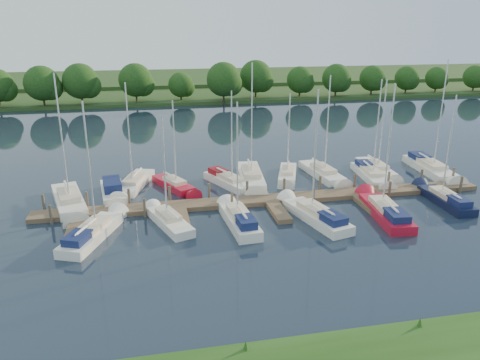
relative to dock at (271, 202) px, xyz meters
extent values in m
plane|color=#1B2336|center=(0.00, -7.31, -0.20)|extent=(260.00, 260.00, 0.00)
cube|color=brown|center=(0.00, 0.69, 0.00)|extent=(40.00, 2.00, 0.40)
cube|color=brown|center=(-16.00, -2.31, 0.00)|extent=(1.20, 4.00, 0.40)
cube|color=brown|center=(-8.00, -2.31, 0.00)|extent=(1.20, 4.00, 0.40)
cube|color=brown|center=(0.00, -2.31, 0.00)|extent=(1.20, 4.00, 0.40)
cube|color=brown|center=(8.00, -2.31, 0.00)|extent=(1.20, 4.00, 0.40)
cube|color=brown|center=(16.00, -2.31, 0.00)|extent=(1.20, 4.00, 0.40)
cylinder|color=#473D33|center=(-19.00, 1.99, 0.40)|extent=(0.24, 0.24, 2.00)
cylinder|color=#473D33|center=(-15.55, 1.99, 0.40)|extent=(0.24, 0.24, 2.00)
cylinder|color=#473D33|center=(-12.09, 1.99, 0.40)|extent=(0.24, 0.24, 2.00)
cylinder|color=#473D33|center=(-8.64, 1.99, 0.40)|extent=(0.24, 0.24, 2.00)
cylinder|color=#473D33|center=(-5.18, 1.99, 0.40)|extent=(0.24, 0.24, 2.00)
cylinder|color=#473D33|center=(-1.73, 1.99, 0.40)|extent=(0.24, 0.24, 2.00)
cylinder|color=#473D33|center=(1.73, 1.99, 0.40)|extent=(0.24, 0.24, 2.00)
cylinder|color=#473D33|center=(5.18, 1.99, 0.40)|extent=(0.24, 0.24, 2.00)
cylinder|color=#473D33|center=(8.64, 1.99, 0.40)|extent=(0.24, 0.24, 2.00)
cylinder|color=#473D33|center=(12.09, 1.99, 0.40)|extent=(0.24, 0.24, 2.00)
cylinder|color=#473D33|center=(15.55, 1.99, 0.40)|extent=(0.24, 0.24, 2.00)
cylinder|color=#473D33|center=(19.00, 1.99, 0.40)|extent=(0.24, 0.24, 2.00)
cylinder|color=#473D33|center=(-18.00, -0.61, 0.40)|extent=(0.24, 0.24, 2.00)
cylinder|color=#473D33|center=(-10.80, -0.61, 0.40)|extent=(0.24, 0.24, 2.00)
cylinder|color=#473D33|center=(-3.60, -0.61, 0.40)|extent=(0.24, 0.24, 2.00)
cylinder|color=#473D33|center=(3.60, -0.61, 0.40)|extent=(0.24, 0.24, 2.00)
cylinder|color=#473D33|center=(10.80, -0.61, 0.40)|extent=(0.24, 0.24, 2.00)
cylinder|color=#473D33|center=(18.00, -0.61, 0.40)|extent=(0.24, 0.24, 2.00)
cube|color=#21441A|center=(0.00, 67.69, 0.10)|extent=(180.00, 30.00, 0.60)
cube|color=#344C21|center=(0.00, 92.69, 0.50)|extent=(220.00, 40.00, 1.40)
sphere|color=#173A0F|center=(-35.71, 55.11, 3.33)|extent=(4.24, 4.24, 4.24)
cylinder|color=#38281C|center=(-28.19, 53.34, 1.01)|extent=(0.36, 0.36, 2.42)
sphere|color=#173A0F|center=(-28.19, 53.34, 3.97)|extent=(5.66, 5.66, 5.66)
sphere|color=#173A0F|center=(-26.98, 53.54, 3.17)|extent=(4.04, 4.04, 4.04)
cylinder|color=#38281C|center=(-21.14, 53.92, 1.19)|extent=(0.36, 0.36, 2.79)
sphere|color=#173A0F|center=(-21.14, 53.92, 4.60)|extent=(6.51, 6.51, 6.51)
sphere|color=#173A0F|center=(-19.74, 54.12, 3.67)|extent=(4.65, 4.65, 4.65)
cylinder|color=#38281C|center=(-12.17, 55.25, 1.10)|extent=(0.36, 0.36, 2.61)
sphere|color=#173A0F|center=(-12.17, 55.25, 4.29)|extent=(6.08, 6.08, 6.08)
sphere|color=#173A0F|center=(-10.87, 55.45, 3.42)|extent=(4.34, 4.34, 4.34)
cylinder|color=#38281C|center=(-4.24, 55.88, 0.80)|extent=(0.36, 0.36, 2.00)
sphere|color=#173A0F|center=(-4.24, 55.88, 3.25)|extent=(4.67, 4.67, 4.67)
sphere|color=#173A0F|center=(-3.24, 56.08, 2.58)|extent=(3.34, 3.34, 3.34)
cylinder|color=#38281C|center=(4.39, 56.27, 1.12)|extent=(0.36, 0.36, 2.65)
sphere|color=#173A0F|center=(4.39, 56.27, 4.36)|extent=(6.17, 6.17, 6.17)
sphere|color=#173A0F|center=(5.72, 56.47, 3.48)|extent=(4.41, 4.41, 4.41)
cylinder|color=#38281C|center=(13.11, 55.94, 1.18)|extent=(0.36, 0.36, 2.77)
sphere|color=#173A0F|center=(13.11, 55.94, 4.57)|extent=(6.46, 6.46, 6.46)
sphere|color=#173A0F|center=(14.49, 56.14, 3.65)|extent=(4.61, 4.61, 4.61)
cylinder|color=#38281C|center=(21.42, 53.05, 1.13)|extent=(0.36, 0.36, 2.65)
sphere|color=#173A0F|center=(21.42, 53.05, 4.37)|extent=(6.19, 6.19, 6.19)
sphere|color=#173A0F|center=(22.75, 53.25, 3.49)|extent=(4.42, 4.42, 4.42)
cylinder|color=#38281C|center=(27.64, 56.27, 0.94)|extent=(0.36, 0.36, 2.28)
sphere|color=#173A0F|center=(27.64, 56.27, 3.72)|extent=(5.32, 5.32, 5.32)
sphere|color=#173A0F|center=(28.78, 56.47, 2.96)|extent=(3.80, 3.80, 3.80)
cylinder|color=#38281C|center=(38.19, 56.24, 1.10)|extent=(0.36, 0.36, 2.60)
sphere|color=#173A0F|center=(38.19, 56.24, 4.28)|extent=(6.07, 6.07, 6.07)
sphere|color=#173A0F|center=(39.49, 56.44, 3.42)|extent=(4.34, 4.34, 4.34)
cylinder|color=#38281C|center=(45.97, 54.20, 0.96)|extent=(0.36, 0.36, 2.31)
sphere|color=#173A0F|center=(45.97, 54.20, 3.78)|extent=(5.39, 5.39, 5.39)
sphere|color=#173A0F|center=(47.13, 54.40, 3.01)|extent=(3.85, 3.85, 3.85)
cylinder|color=#38281C|center=(53.64, 54.92, 1.00)|extent=(0.36, 0.36, 2.40)
sphere|color=#173A0F|center=(53.64, 54.92, 3.93)|extent=(5.60, 5.60, 5.60)
sphere|color=#173A0F|center=(54.84, 55.12, 3.13)|extent=(4.00, 4.00, 4.00)
cube|color=white|center=(-17.27, 3.56, -0.05)|extent=(4.04, 8.10, 1.23)
cone|color=white|center=(-16.31, -0.22, -0.05)|extent=(1.73, 2.92, 1.09)
cube|color=beige|center=(-17.18, 3.19, 0.75)|extent=(2.45, 3.81, 0.56)
cylinder|color=silver|center=(-17.08, 2.81, 5.85)|extent=(0.12, 0.12, 10.53)
cylinder|color=silver|center=(-17.46, 4.32, 1.20)|extent=(0.96, 3.43, 0.10)
cylinder|color=white|center=(-17.46, 4.32, 1.20)|extent=(0.96, 3.07, 0.20)
cube|color=white|center=(-13.63, 5.03, -0.05)|extent=(2.62, 5.99, 1.06)
cone|color=white|center=(-13.28, 2.15, -0.05)|extent=(1.16, 1.85, 0.96)
cube|color=#16214E|center=(-13.63, 5.03, 0.81)|extent=(1.91, 3.36, 0.95)
cube|color=white|center=(-11.66, 7.40, -0.05)|extent=(3.91, 7.19, 0.99)
cone|color=white|center=(-12.69, 4.09, -0.05)|extent=(1.64, 2.60, 0.97)
cube|color=beige|center=(-11.76, 7.07, 0.57)|extent=(2.31, 3.41, 0.45)
cylinder|color=silver|center=(-11.87, 6.74, 5.11)|extent=(0.12, 0.12, 9.35)
cylinder|color=silver|center=(-11.46, 8.06, 0.93)|extent=(1.02, 3.01, 0.10)
cylinder|color=white|center=(-11.46, 8.06, 0.93)|extent=(1.01, 2.71, 0.20)
cube|color=#B51026|center=(-8.07, 6.08, -0.05)|extent=(3.95, 5.93, 1.01)
cone|color=#B51026|center=(-6.83, 3.46, -0.05)|extent=(1.60, 2.18, 0.81)
cube|color=beige|center=(-7.95, 5.82, 0.58)|extent=(2.21, 2.87, 0.46)
cylinder|color=silver|center=(-7.82, 5.55, 4.35)|extent=(0.12, 0.12, 7.82)
cylinder|color=silver|center=(-8.32, 6.60, 0.94)|extent=(1.21, 2.40, 0.10)
cylinder|color=white|center=(-8.32, 6.60, 0.94)|extent=(1.17, 2.18, 0.20)
cube|color=white|center=(-2.79, 5.75, -0.05)|extent=(4.21, 6.47, 1.11)
cone|color=white|center=(-1.48, 2.88, -0.05)|extent=(1.72, 2.37, 0.88)
cube|color=beige|center=(-2.66, 5.47, 0.65)|extent=(2.38, 3.13, 0.50)
cube|color=maroon|center=(-3.52, 7.36, 0.76)|extent=(1.91, 2.23, 0.55)
cylinder|color=silver|center=(-2.53, 5.18, 4.76)|extent=(0.12, 0.12, 8.51)
cylinder|color=silver|center=(-3.05, 6.33, 1.06)|extent=(1.26, 2.62, 0.10)
cylinder|color=white|center=(-3.05, 6.33, 1.06)|extent=(1.22, 2.38, 0.20)
cube|color=white|center=(-0.32, 6.90, -0.05)|extent=(3.16, 8.20, 1.26)
cone|color=white|center=(-0.79, 2.93, -0.05)|extent=(1.44, 2.91, 1.12)
cube|color=beige|center=(-0.37, 6.51, 0.78)|extent=(2.09, 3.77, 0.57)
cylinder|color=silver|center=(-0.41, 6.11, 6.00)|extent=(0.12, 0.12, 10.79)
cylinder|color=silver|center=(-0.22, 7.70, 1.23)|extent=(0.52, 3.58, 0.10)
cylinder|color=white|center=(-0.22, 7.70, 1.23)|extent=(0.57, 3.20, 0.20)
cube|color=white|center=(3.68, 7.23, -0.05)|extent=(3.51, 6.13, 0.95)
cone|color=white|center=(2.71, 4.44, -0.05)|extent=(1.46, 2.23, 0.83)
cube|color=beige|center=(3.58, 6.95, 0.53)|extent=(2.05, 2.92, 0.43)
cylinder|color=silver|center=(3.49, 6.67, 4.40)|extent=(0.12, 0.12, 7.99)
cylinder|color=silver|center=(3.88, 7.79, 0.88)|extent=(0.97, 2.55, 0.10)
cylinder|color=white|center=(3.88, 7.79, 0.88)|extent=(0.97, 2.30, 0.20)
cube|color=white|center=(7.18, 6.78, -0.05)|extent=(2.71, 7.27, 1.12)
cone|color=white|center=(7.54, 3.25, -0.05)|extent=(1.24, 2.57, 0.99)
cube|color=beige|center=(7.21, 6.43, 0.67)|extent=(1.81, 3.33, 0.51)
cylinder|color=silver|center=(7.25, 6.07, 5.31)|extent=(0.12, 0.12, 9.59)
cylinder|color=silver|center=(7.10, 7.49, 1.07)|extent=(0.43, 3.19, 0.10)
cylinder|color=white|center=(7.10, 7.49, 1.07)|extent=(0.49, 2.85, 0.20)
cube|color=white|center=(11.84, 5.20, -0.05)|extent=(2.67, 7.10, 1.01)
cone|color=white|center=(11.47, 1.76, -0.05)|extent=(1.22, 2.52, 0.97)
cube|color=beige|center=(11.80, 4.86, 0.58)|extent=(1.78, 3.26, 0.46)
cube|color=#16214E|center=(12.05, 7.13, 0.67)|extent=(1.57, 2.21, 0.50)
cylinder|color=silver|center=(11.77, 4.51, 5.12)|extent=(0.12, 0.12, 9.36)
cylinder|color=silver|center=(11.92, 5.89, 0.94)|extent=(0.43, 3.11, 0.10)
cylinder|color=white|center=(11.92, 5.89, 0.94)|extent=(0.50, 2.78, 0.20)
cube|color=white|center=(13.34, 7.04, -0.05)|extent=(2.17, 6.75, 1.08)
cone|color=white|center=(13.19, 3.71, -0.05)|extent=(1.04, 2.37, 0.93)
cube|color=beige|center=(13.32, 6.71, 0.63)|extent=(1.54, 3.06, 0.49)
cylinder|color=silver|center=(13.31, 6.38, 4.99)|extent=(0.12, 0.12, 9.00)
cylinder|color=silver|center=(13.37, 7.71, 1.02)|extent=(0.24, 3.00, 0.10)
cylinder|color=white|center=(13.37, 7.71, 1.02)|extent=(0.32, 2.67, 0.20)
cube|color=white|center=(18.99, 5.94, -0.05)|extent=(2.92, 8.26, 1.17)
cone|color=white|center=(18.65, 1.91, -0.05)|extent=(1.36, 2.92, 1.13)
cube|color=beige|center=(18.95, 5.54, 0.71)|extent=(1.99, 3.77, 0.53)
cube|color=#16214E|center=(19.17, 8.20, 0.81)|extent=(1.78, 2.55, 0.59)
cylinder|color=silver|center=(18.92, 5.14, 6.01)|extent=(0.12, 0.12, 10.93)
cylinder|color=silver|center=(19.05, 6.75, 1.13)|extent=(0.40, 3.64, 0.10)
cylinder|color=white|center=(19.05, 6.75, 1.13)|extent=(0.46, 3.24, 0.20)
cube|color=white|center=(-14.66, -3.98, -0.05)|extent=(4.37, 7.09, 1.12)
cone|color=white|center=(-13.37, -0.80, -0.05)|extent=(1.80, 2.59, 0.96)
cube|color=beige|center=(-14.53, -3.67, 0.67)|extent=(2.50, 3.41, 0.51)
cube|color=#16214E|center=(-15.38, -5.77, 0.77)|extent=(2.02, 2.42, 0.56)
cylinder|color=silver|center=(-14.40, -3.35, 5.15)|extent=(0.12, 0.12, 9.27)
cylinder|color=silver|center=(-14.92, -4.62, 1.08)|extent=(1.26, 2.90, 0.10)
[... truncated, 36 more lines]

